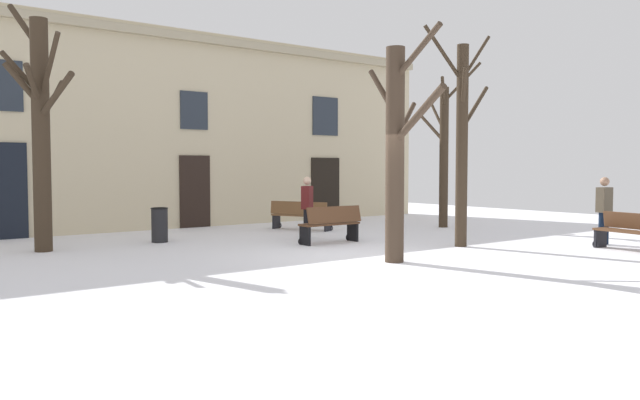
% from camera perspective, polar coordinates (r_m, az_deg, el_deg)
% --- Properties ---
extents(ground_plane, '(30.15, 30.15, 0.00)m').
position_cam_1_polar(ground_plane, '(12.98, 4.40, -5.28)').
color(ground_plane, white).
extents(building_facade, '(18.84, 0.60, 6.06)m').
position_cam_1_polar(building_facade, '(19.95, -11.87, 6.46)').
color(building_facade, beige).
rests_on(building_facade, ground).
extents(tree_near_facade, '(2.13, 0.92, 5.13)m').
position_cam_1_polar(tree_near_facade, '(15.08, 12.80, 5.43)').
color(tree_near_facade, '#382B1E').
rests_on(tree_near_facade, ground).
extents(tree_left_of_center, '(1.11, 2.21, 4.46)m').
position_cam_1_polar(tree_left_of_center, '(12.33, 6.97, 4.79)').
color(tree_left_of_center, '#423326').
rests_on(tree_left_of_center, ground).
extents(tree_foreground, '(1.74, 1.94, 5.10)m').
position_cam_1_polar(tree_foreground, '(19.82, 11.19, 4.45)').
color(tree_foreground, '#382B1E').
rests_on(tree_foreground, ground).
extents(tree_right_of_center, '(1.56, 2.74, 5.57)m').
position_cam_1_polar(tree_right_of_center, '(15.13, -24.08, 6.20)').
color(tree_right_of_center, '#382B1E').
rests_on(tree_right_of_center, ground).
extents(litter_bin, '(0.43, 0.43, 0.87)m').
position_cam_1_polar(litter_bin, '(16.08, -14.38, -2.20)').
color(litter_bin, black).
rests_on(litter_bin, ground).
extents(bench_near_center_tree, '(1.21, 1.90, 0.86)m').
position_cam_1_polar(bench_near_center_tree, '(18.63, -1.78, -1.36)').
color(bench_near_center_tree, brown).
rests_on(bench_near_center_tree, ground).
extents(bench_near_lamp, '(1.64, 0.51, 0.92)m').
position_cam_1_polar(bench_near_lamp, '(15.36, 1.00, -2.19)').
color(bench_near_lamp, '#51331E').
rests_on(bench_near_lamp, ground).
extents(bench_back_to_back_right, '(0.75, 1.81, 0.85)m').
position_cam_1_polar(bench_back_to_back_right, '(15.56, 26.61, -2.57)').
color(bench_back_to_back_right, '#51331E').
rests_on(bench_back_to_back_right, ground).
extents(person_crossing_plaza, '(0.39, 0.24, 1.63)m').
position_cam_1_polar(person_crossing_plaza, '(16.56, 24.43, -0.62)').
color(person_crossing_plaza, black).
rests_on(person_crossing_plaza, ground).
extents(person_strolling, '(0.44, 0.40, 1.62)m').
position_cam_1_polar(person_strolling, '(16.32, -1.18, -0.42)').
color(person_strolling, black).
rests_on(person_strolling, ground).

